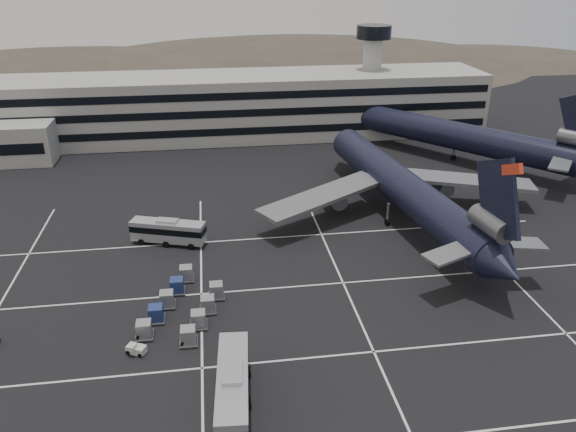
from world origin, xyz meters
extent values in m
plane|color=black|center=(0.00, 0.00, 0.00)|extent=(260.00, 260.00, 0.00)
cube|color=silver|center=(0.00, -10.00, 0.01)|extent=(90.00, 0.25, 0.01)
cube|color=silver|center=(0.00, 4.00, 0.01)|extent=(90.00, 0.25, 0.01)
cube|color=silver|center=(0.00, 18.00, 0.01)|extent=(90.00, 0.25, 0.01)
cube|color=silver|center=(-30.00, 6.00, 0.01)|extent=(0.25, 55.00, 0.01)
cube|color=silver|center=(-6.00, 6.00, 0.01)|extent=(0.25, 55.00, 0.01)
cube|color=silver|center=(12.00, 6.00, 0.01)|extent=(0.25, 55.00, 0.01)
cube|color=silver|center=(34.00, 6.00, 0.01)|extent=(0.25, 55.00, 0.01)
cube|color=gray|center=(0.00, 72.00, 7.00)|extent=(120.00, 18.00, 14.00)
cube|color=black|center=(0.00, 62.95, 3.50)|extent=(118.00, 0.20, 1.60)
cube|color=black|center=(0.00, 62.95, 7.50)|extent=(118.00, 0.20, 1.60)
cube|color=black|center=(0.00, 62.95, 11.20)|extent=(118.00, 0.20, 1.60)
cylinder|color=gray|center=(35.00, 74.00, 11.00)|extent=(4.40, 4.40, 22.00)
cylinder|color=black|center=(35.00, 74.00, 22.50)|extent=(8.00, 8.00, 3.00)
ellipsoid|color=#38332B|center=(-60.00, 170.00, -10.50)|extent=(196.00, 140.00, 32.00)
ellipsoid|color=#38332B|center=(30.00, 170.00, -13.50)|extent=(252.00, 180.00, 44.00)
ellipsoid|color=#38332B|center=(110.00, 170.00, -9.00)|extent=(168.00, 120.00, 24.00)
cylinder|color=black|center=(25.67, 22.10, 5.20)|extent=(11.76, 48.32, 5.60)
cone|color=black|center=(22.28, 48.08, 5.20)|extent=(6.13, 5.19, 5.60)
cone|color=black|center=(29.10, -4.17, 5.20)|extent=(5.64, 5.61, 5.04)
cube|color=black|center=(28.64, -0.70, 12.60)|extent=(1.72, 9.46, 10.97)
cube|color=red|center=(28.84, -2.19, 16.80)|extent=(0.96, 3.28, 2.24)
cylinder|color=#595B60|center=(28.58, -0.21, 9.30)|extent=(3.45, 6.30, 2.70)
cube|color=slate|center=(24.35, -0.25, 5.80)|extent=(8.14, 5.51, 0.87)
cube|color=slate|center=(32.68, 0.83, 5.80)|extent=(7.74, 3.79, 0.87)
cube|color=slate|center=(13.02, 22.47, 4.40)|extent=(21.86, 15.60, 1.75)
cylinder|color=#595B60|center=(15.60, 25.83, 2.70)|extent=(3.39, 5.80, 2.70)
cube|color=slate|center=(37.81, 25.70, 4.40)|extent=(22.68, 10.86, 1.75)
cylinder|color=#595B60|center=(34.44, 28.29, 2.70)|extent=(3.39, 5.80, 2.70)
cylinder|color=slate|center=(23.69, 37.34, 2.20)|extent=(0.44, 0.44, 3.00)
cylinder|color=black|center=(23.69, 37.34, 0.55)|extent=(0.64, 1.16, 1.10)
cylinder|color=slate|center=(22.76, 19.71, 2.20)|extent=(0.44, 0.44, 3.00)
cylinder|color=black|center=(22.76, 19.71, 0.55)|extent=(0.64, 1.16, 1.10)
cylinder|color=slate|center=(29.10, 20.53, 2.20)|extent=(0.44, 0.44, 3.00)
cylinder|color=black|center=(29.10, 20.53, 0.55)|extent=(0.64, 1.16, 1.10)
cylinder|color=black|center=(45.62, 47.70, 5.20)|extent=(34.23, 41.08, 5.60)
cone|color=black|center=(29.34, 68.23, 5.20)|extent=(7.18, 7.01, 5.60)
cube|color=slate|center=(56.01, 27.86, 5.80)|extent=(7.25, 7.82, 0.87)
cylinder|color=slate|center=(45.62, 47.70, 2.20)|extent=(0.44, 0.44, 3.00)
cylinder|color=black|center=(45.62, 47.70, 0.55)|extent=(1.08, 1.17, 1.10)
cube|color=#9C9EA4|center=(-3.12, -16.00, 2.30)|extent=(3.73, 12.51, 3.36)
cube|color=black|center=(-3.12, -16.00, 2.70)|extent=(3.79, 12.58, 1.07)
cube|color=#9C9EA4|center=(-3.12, -16.00, 4.18)|extent=(2.04, 3.49, 0.39)
cylinder|color=black|center=(-4.51, -15.90, 0.54)|extent=(0.44, 1.10, 1.08)
cylinder|color=black|center=(-1.72, -16.11, 0.54)|extent=(0.44, 1.10, 1.08)
cylinder|color=black|center=(-4.19, -11.59, 0.54)|extent=(0.44, 1.10, 1.08)
cylinder|color=black|center=(-1.39, -11.80, 0.54)|extent=(0.44, 1.10, 1.08)
cube|color=#9C9EA4|center=(-10.55, 18.34, 2.01)|extent=(11.02, 5.82, 2.95)
cube|color=black|center=(-10.55, 18.34, 2.37)|extent=(11.10, 5.89, 0.93)
cube|color=#9C9EA4|center=(-10.55, 18.34, 3.67)|extent=(3.30, 2.44, 0.34)
cylinder|color=black|center=(-7.37, 15.96, 0.47)|extent=(0.99, 0.60, 0.94)
cylinder|color=black|center=(-6.57, 18.28, 0.47)|extent=(0.99, 0.60, 0.94)
cylinder|color=black|center=(-10.95, 17.18, 0.47)|extent=(0.99, 0.60, 0.94)
cylinder|color=black|center=(-10.15, 19.50, 0.47)|extent=(0.99, 0.60, 0.94)
cylinder|color=black|center=(-14.53, 18.40, 0.47)|extent=(0.99, 0.60, 0.94)
cylinder|color=black|center=(-13.73, 20.73, 0.47)|extent=(0.99, 0.60, 0.94)
cube|color=beige|center=(-12.79, -6.60, 0.50)|extent=(2.28, 1.88, 0.82)
cube|color=beige|center=(-12.39, -6.80, 1.05)|extent=(1.18, 1.26, 0.45)
cylinder|color=black|center=(-12.37, -7.37, 0.25)|extent=(0.54, 0.41, 0.51)
cylinder|color=black|center=(-11.92, -6.48, 0.25)|extent=(0.54, 0.41, 0.51)
cylinder|color=black|center=(-13.67, -6.71, 0.25)|extent=(0.54, 0.41, 0.51)
cylinder|color=black|center=(-13.21, -5.82, 0.25)|extent=(0.54, 0.41, 0.51)
cube|color=#2D2D30|center=(-12.19, -3.83, 0.16)|extent=(2.62, 2.80, 0.18)
cylinder|color=black|center=(-12.19, -3.83, 0.10)|extent=(0.10, 0.21, 0.21)
cube|color=gray|center=(-12.19, -3.83, 1.08)|extent=(2.05, 2.05, 1.64)
cube|color=#2D2D30|center=(-7.39, -5.64, 0.16)|extent=(2.62, 2.80, 0.18)
cylinder|color=black|center=(-7.39, -5.64, 0.10)|extent=(0.10, 0.21, 0.21)
cube|color=gray|center=(-7.39, -5.64, 1.08)|extent=(2.05, 2.05, 1.64)
cube|color=#2D2D30|center=(-11.11, -0.95, 0.16)|extent=(2.62, 2.80, 0.18)
cylinder|color=black|center=(-11.11, -0.95, 0.10)|extent=(0.10, 0.21, 0.21)
cube|color=navy|center=(-11.11, -0.95, 1.08)|extent=(2.05, 2.05, 1.64)
cube|color=#2D2D30|center=(-6.31, -2.76, 0.16)|extent=(2.62, 2.80, 0.18)
cylinder|color=black|center=(-6.31, -2.76, 0.10)|extent=(0.10, 0.21, 0.21)
cube|color=gray|center=(-6.31, -2.76, 1.08)|extent=(2.05, 2.05, 1.64)
cube|color=#2D2D30|center=(-10.03, 1.93, 0.16)|extent=(2.62, 2.80, 0.18)
cylinder|color=black|center=(-10.03, 1.93, 0.10)|extent=(0.10, 0.21, 0.21)
cube|color=gray|center=(-10.03, 1.93, 1.08)|extent=(2.05, 2.05, 1.64)
cube|color=#2D2D30|center=(-5.23, 0.12, 0.16)|extent=(2.62, 2.80, 0.18)
cylinder|color=black|center=(-5.23, 0.12, 0.10)|extent=(0.10, 0.21, 0.21)
cube|color=gray|center=(-5.23, 0.12, 1.08)|extent=(2.05, 2.05, 1.64)
cube|color=#2D2D30|center=(-8.94, 4.81, 0.16)|extent=(2.62, 2.80, 0.18)
cylinder|color=black|center=(-8.94, 4.81, 0.10)|extent=(0.10, 0.21, 0.21)
cube|color=navy|center=(-8.94, 4.81, 1.08)|extent=(2.05, 2.05, 1.64)
cube|color=#2D2D30|center=(-4.14, 3.01, 0.16)|extent=(2.62, 2.80, 0.18)
cylinder|color=black|center=(-4.14, 3.01, 0.10)|extent=(0.10, 0.21, 0.21)
cube|color=gray|center=(-4.14, 3.01, 1.08)|extent=(2.05, 2.05, 1.64)
cube|color=#2D2D30|center=(-7.86, 7.69, 0.16)|extent=(2.62, 2.80, 0.18)
cylinder|color=black|center=(-7.86, 7.69, 0.10)|extent=(0.10, 0.21, 0.21)
cube|color=gray|center=(-7.86, 7.69, 1.08)|extent=(2.05, 2.05, 1.64)
camera|label=1|loc=(-3.90, -56.02, 37.86)|focal=35.00mm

